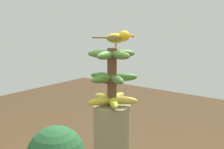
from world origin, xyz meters
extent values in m
cylinder|color=brown|center=(0.00, 0.00, 1.10)|extent=(0.05, 0.05, 0.31)
ellipsoid|color=gold|center=(0.03, 0.06, 0.98)|extent=(0.10, 0.15, 0.04)
ellipsoid|color=gold|center=(-0.05, 0.04, 0.98)|extent=(0.13, 0.13, 0.04)
ellipsoid|color=gold|center=(-0.06, -0.03, 0.98)|extent=(0.15, 0.11, 0.04)
ellipsoid|color=gold|center=(0.01, -0.06, 0.98)|extent=(0.07, 0.15, 0.04)
ellipsoid|color=gold|center=(0.06, -0.01, 0.98)|extent=(0.15, 0.06, 0.04)
ellipsoid|color=#4B712C|center=(0.02, -0.06, 1.10)|extent=(0.10, 0.15, 0.04)
ellipsoid|color=#3E722E|center=(0.06, 0.01, 1.10)|extent=(0.15, 0.06, 0.04)
ellipsoid|color=#477226|center=(0.01, 0.06, 1.10)|extent=(0.07, 0.15, 0.04)
ellipsoid|color=#486E31|center=(-0.05, 0.03, 1.10)|extent=(0.15, 0.11, 0.04)
ellipsoid|color=#3E7A2B|center=(-0.04, -0.04, 1.10)|extent=(0.14, 0.13, 0.04)
ellipsoid|color=#51722D|center=(0.04, -0.04, 1.22)|extent=(0.13, 0.14, 0.04)
ellipsoid|color=#507A31|center=(0.05, 0.02, 1.22)|extent=(0.15, 0.10, 0.04)
ellipsoid|color=#4E7B35|center=(-0.01, 0.06, 1.22)|extent=(0.06, 0.15, 0.04)
ellipsoid|color=#507631|center=(-0.06, 0.01, 1.22)|extent=(0.15, 0.07, 0.04)
ellipsoid|color=#457B2D|center=(-0.03, -0.05, 1.22)|extent=(0.11, 0.15, 0.04)
cone|color=brown|center=(0.01, -0.03, 1.06)|extent=(0.04, 0.04, 0.06)
cone|color=#4C2D1E|center=(0.03, 0.01, 1.10)|extent=(0.04, 0.04, 0.06)
cylinder|color=#C68933|center=(0.00, -0.03, 1.27)|extent=(0.01, 0.00, 0.02)
cylinder|color=#C68933|center=(0.01, -0.05, 1.27)|extent=(0.01, 0.01, 0.02)
ellipsoid|color=gold|center=(0.01, -0.04, 1.30)|extent=(0.11, 0.09, 0.05)
ellipsoid|color=brown|center=(0.00, -0.02, 1.30)|extent=(0.07, 0.04, 0.03)
ellipsoid|color=brown|center=(0.02, -0.06, 1.30)|extent=(0.07, 0.04, 0.03)
cube|color=brown|center=(0.08, 0.00, 1.31)|extent=(0.08, 0.06, 0.01)
sphere|color=gold|center=(-0.03, -0.06, 1.32)|extent=(0.06, 0.06, 0.06)
sphere|color=black|center=(-0.03, -0.08, 1.32)|extent=(0.01, 0.01, 0.01)
cone|color=orange|center=(-0.07, -0.08, 1.32)|extent=(0.04, 0.03, 0.02)
camera|label=1|loc=(-0.85, 1.11, 1.37)|focal=43.59mm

